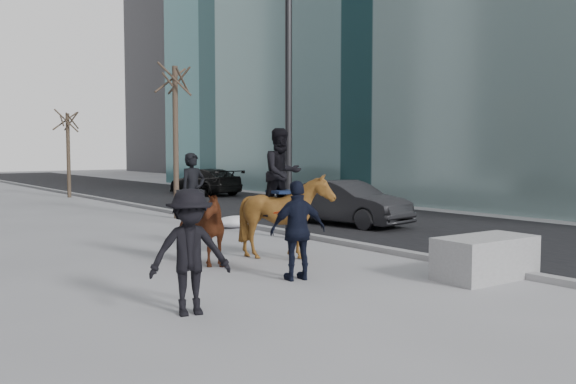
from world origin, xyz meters
TOP-DOWN VIEW (x-y plane):
  - ground at (0.00, 0.00)m, footprint 120.00×120.00m
  - road at (7.00, 10.00)m, footprint 8.00×90.00m
  - curb at (3.00, 10.00)m, footprint 0.25×90.00m
  - planter at (2.40, -1.44)m, footprint 1.92×1.04m
  - car_near at (5.69, 5.74)m, footprint 1.98×4.26m
  - car_far at (8.45, 19.27)m, footprint 2.27×4.73m
  - tree_near at (2.40, 10.50)m, footprint 1.20×1.20m
  - tree_far at (2.40, 21.70)m, footprint 1.20×1.20m
  - mounted_left at (-1.04, 2.83)m, footprint 0.98×1.80m
  - mounted_right at (0.73, 2.26)m, footprint 1.57×1.73m
  - feeder at (-0.33, 0.48)m, footprint 1.10×0.98m
  - camera_crew at (-2.90, -0.37)m, footprint 1.27×0.93m
  - lamppost at (2.60, 4.73)m, footprint 0.25×1.76m
  - snow_piles at (2.70, 3.15)m, footprint 1.36×9.41m

SIDE VIEW (x-z plane):
  - ground at x=0.00m, z-range 0.00..0.00m
  - road at x=7.00m, z-range 0.00..0.01m
  - curb at x=3.00m, z-range 0.00..0.12m
  - snow_piles at x=2.70m, z-range 0.00..0.34m
  - planter at x=2.40m, z-range 0.00..0.75m
  - car_far at x=8.45m, z-range 0.00..1.33m
  - car_near at x=5.69m, z-range 0.00..1.35m
  - mounted_left at x=-1.04m, z-range -0.28..1.94m
  - feeder at x=-0.33m, z-range 0.00..1.76m
  - camera_crew at x=-2.90m, z-range 0.01..1.76m
  - mounted_right at x=0.73m, z-range -0.27..2.47m
  - tree_far at x=2.40m, z-range 0.00..4.46m
  - tree_near at x=2.40m, z-range 0.00..5.59m
  - lamppost at x=2.60m, z-range 0.45..9.54m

